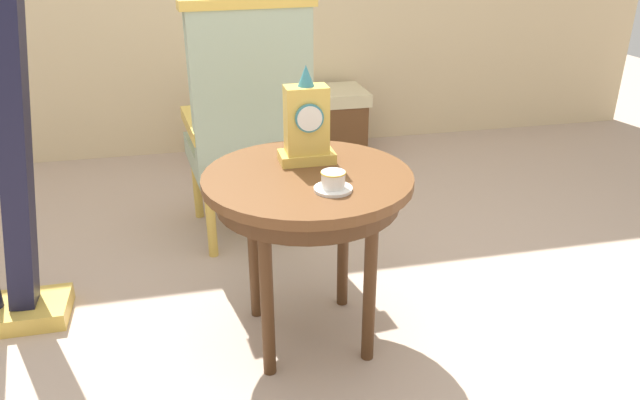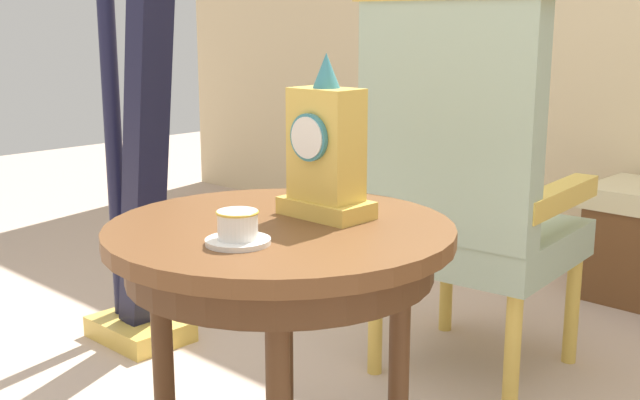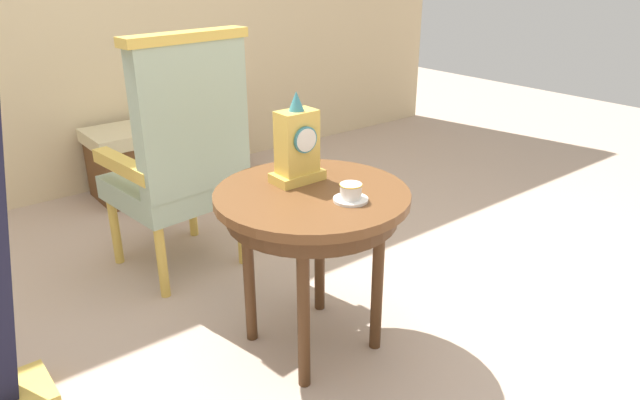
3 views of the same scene
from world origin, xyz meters
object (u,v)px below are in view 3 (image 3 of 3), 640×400
Objects in this scene: armchair at (182,155)px; teacup_left at (351,193)px; side_table at (312,211)px; window_bench at (167,155)px; mantel_clock at (297,146)px.

teacup_left is at bearing -81.09° from armchair.
window_bench is at bearing 81.33° from side_table.
side_table is 0.19m from teacup_left.
window_bench is (0.24, 2.08, -0.45)m from teacup_left.
mantel_clock reaches higher than teacup_left.
armchair reaches higher than window_bench.
teacup_left is (0.05, -0.15, 0.11)m from side_table.
teacup_left is at bearing -83.86° from mantel_clock.
mantel_clock is at bearing 79.56° from side_table.
armchair is 1.18× the size of window_bench.
armchair is at bearing 97.19° from side_table.
armchair is at bearing 98.91° from teacup_left.
teacup_left reaches higher than window_bench.
mantel_clock is at bearing -80.08° from armchair.
armchair is (-0.15, 0.98, -0.08)m from teacup_left.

